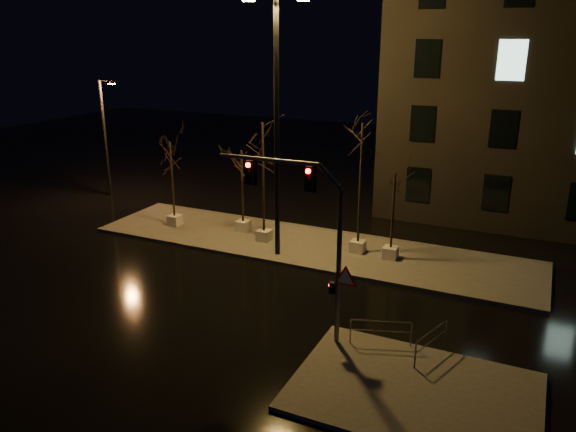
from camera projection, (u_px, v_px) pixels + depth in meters
The scene contains 13 objects.
ground at pixel (247, 297), 22.43m from camera, with size 90.00×90.00×0.00m, color black.
median at pixel (307, 246), 27.58m from camera, with size 22.00×5.00×0.15m, color #4E4C46.
sidewalk_corner at pixel (414, 392), 16.38m from camera, with size 7.00×5.00×0.15m, color #4E4C46.
tree_0 at pixel (171, 161), 29.25m from camera, with size 1.80×1.80×4.66m.
tree_1 at pixel (242, 169), 28.42m from camera, with size 1.80×1.80×4.39m.
tree_2 at pixel (263, 150), 26.65m from camera, with size 1.80×1.80×6.05m.
tree_3 at pixel (362, 153), 25.16m from camera, with size 1.80×1.80×6.26m.
tree_4 at pixel (394, 192), 24.90m from camera, with size 1.80×1.80×4.15m.
traffic_signal_mast at pixel (311, 225), 18.05m from camera, with size 4.98×0.24×6.08m.
streetlight_main at pixel (277, 113), 24.35m from camera, with size 2.79×1.22×11.42m.
streetlight_far at pixel (106, 133), 35.13m from camera, with size 1.44×0.41×7.35m.
guard_rail_a at pixel (381, 329), 18.54m from camera, with size 1.93×0.69×0.88m.
guard_rail_b at pixel (431, 340), 17.86m from camera, with size 0.65×1.84×0.92m.
Camera 1 is at (10.09, -17.71, 10.05)m, focal length 35.00 mm.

